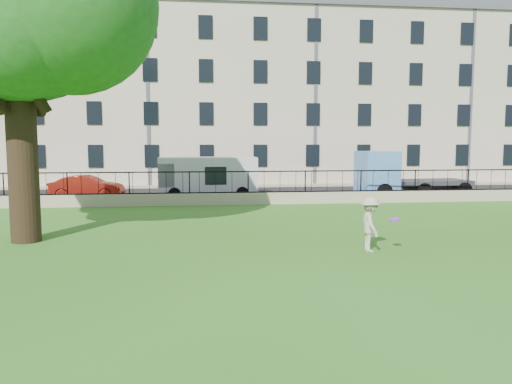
{
  "coord_description": "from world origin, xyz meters",
  "views": [
    {
      "loc": [
        -2.53,
        -13.47,
        3.27
      ],
      "look_at": [
        -0.57,
        3.5,
        1.51
      ],
      "focal_mm": 35.0,
      "sensor_mm": 36.0,
      "label": 1
    }
  ],
  "objects": [
    {
      "name": "frisbee",
      "position": [
        3.05,
        0.14,
        1.02
      ],
      "size": [
        0.3,
        0.31,
        0.12
      ],
      "primitive_type": "cylinder",
      "rotation": [
        0.21,
        -0.14,
        -0.15
      ],
      "color": "purple"
    },
    {
      "name": "building_row",
      "position": [
        0.0,
        27.57,
        6.92
      ],
      "size": [
        56.4,
        10.4,
        13.8
      ],
      "color": "beige",
      "rests_on": "ground"
    },
    {
      "name": "man",
      "position": [
        2.5,
        0.6,
        0.82
      ],
      "size": [
        0.66,
        1.09,
        1.64
      ],
      "primitive_type": "imported",
      "rotation": [
        0.0,
        0.0,
        1.52
      ],
      "color": "#BBB198",
      "rests_on": "ground"
    },
    {
      "name": "retaining_wall",
      "position": [
        0.0,
        12.0,
        0.3
      ],
      "size": [
        50.0,
        0.4,
        0.6
      ],
      "primitive_type": "cube",
      "color": "gray",
      "rests_on": "ground"
    },
    {
      "name": "sidewalk",
      "position": [
        0.0,
        21.9,
        0.06
      ],
      "size": [
        60.0,
        1.4,
        0.12
      ],
      "primitive_type": "cube",
      "color": "gray",
      "rests_on": "ground"
    },
    {
      "name": "red_sedan",
      "position": [
        -8.79,
        15.4,
        0.66
      ],
      "size": [
        4.14,
        1.76,
        1.33
      ],
      "primitive_type": "imported",
      "rotation": [
        0.0,
        0.0,
        1.48
      ],
      "color": "maroon",
      "rests_on": "street"
    },
    {
      "name": "ground",
      "position": [
        0.0,
        0.0,
        0.0
      ],
      "size": [
        120.0,
        120.0,
        0.0
      ],
      "primitive_type": "plane",
      "color": "#336317",
      "rests_on": "ground"
    },
    {
      "name": "blue_truck",
      "position": [
        9.88,
        14.4,
        1.34
      ],
      "size": [
        6.5,
        2.66,
        2.67
      ],
      "primitive_type": "cube",
      "rotation": [
        0.0,
        0.0,
        0.06
      ],
      "color": "#5E92DC",
      "rests_on": "street"
    },
    {
      "name": "street",
      "position": [
        0.0,
        16.7,
        0.01
      ],
      "size": [
        60.0,
        9.0,
        0.01
      ],
      "primitive_type": "cube",
      "color": "black",
      "rests_on": "ground"
    },
    {
      "name": "white_van",
      "position": [
        -2.0,
        15.4,
        1.17
      ],
      "size": [
        5.59,
        2.25,
        2.33
      ],
      "primitive_type": "cube",
      "rotation": [
        0.0,
        0.0,
        0.02
      ],
      "color": "silver",
      "rests_on": "street"
    },
    {
      "name": "iron_railing",
      "position": [
        0.0,
        12.0,
        1.15
      ],
      "size": [
        50.0,
        0.05,
        1.13
      ],
      "color": "black",
      "rests_on": "retaining_wall"
    }
  ]
}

